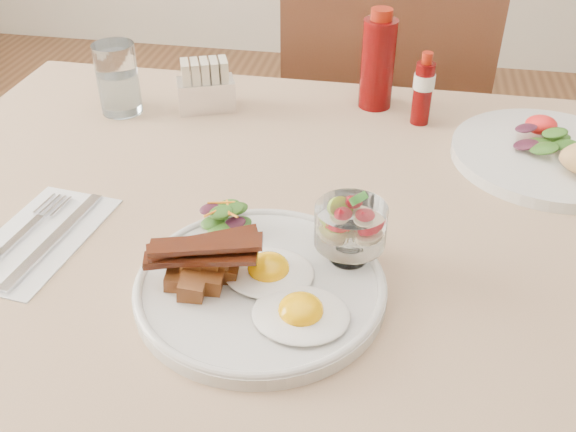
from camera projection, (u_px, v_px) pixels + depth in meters
name	position (u px, v px, depth m)	size (l,w,h in m)	color
table	(356.00, 275.00, 0.88)	(1.33, 0.88, 0.75)	#4F2C18
chair_far	(380.00, 138.00, 1.49)	(0.42, 0.42, 0.93)	#4F2C18
main_plate	(260.00, 287.00, 0.71)	(0.28, 0.28, 0.02)	silver
fried_eggs	(284.00, 291.00, 0.69)	(0.17, 0.17, 0.03)	white
bacon_potato_pile	(202.00, 264.00, 0.69)	(0.13, 0.08, 0.06)	brown
side_salad	(225.00, 218.00, 0.78)	(0.07, 0.07, 0.04)	#1E4913
fruit_cup	(350.00, 226.00, 0.72)	(0.08, 0.08, 0.08)	white
second_plate	(563.00, 155.00, 0.93)	(0.28, 0.28, 0.07)	silver
ketchup_bottle	(378.00, 62.00, 1.07)	(0.07, 0.07, 0.17)	#500404
hot_sauce_bottle	(423.00, 90.00, 1.03)	(0.04, 0.04, 0.12)	#500404
sugar_caddy	(206.00, 88.00, 1.08)	(0.11, 0.08, 0.09)	silver
water_glass	(118.00, 83.00, 1.07)	(0.07, 0.07, 0.12)	white
napkin_cutlery	(39.00, 238.00, 0.80)	(0.14, 0.22, 0.01)	white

